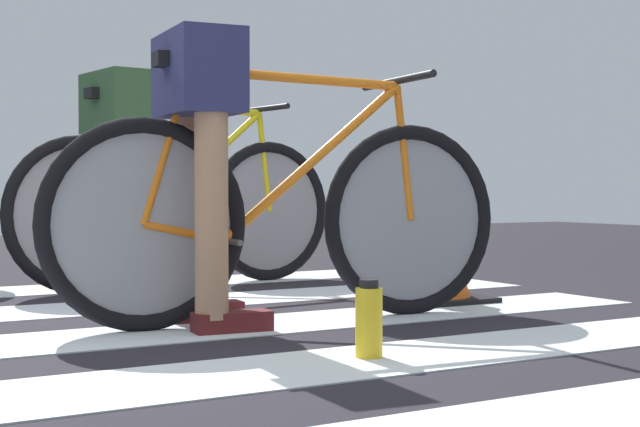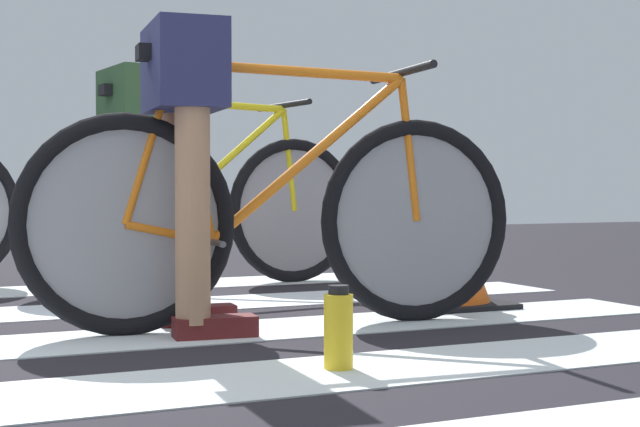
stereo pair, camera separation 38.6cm
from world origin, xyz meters
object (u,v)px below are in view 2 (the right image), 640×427
Objects in this scene: bicycle_1_of_3 at (277,214)px; traffic_cone at (444,247)px; water_bottle at (338,330)px; cyclist_1_of_3 at (185,134)px; cyclist_2_of_3 at (135,147)px; bicycle_2_of_3 at (199,206)px.

bicycle_1_of_3 reaches higher than traffic_cone.
water_bottle is 1.38m from traffic_cone.
water_bottle is at bearing -133.65° from traffic_cone.
cyclist_1_of_3 is 1.22m from traffic_cone.
traffic_cone reaches higher than water_bottle.
cyclist_1_of_3 reaches higher than traffic_cone.
water_bottle is at bearing -71.22° from cyclist_1_of_3.
traffic_cone is at bearing 46.35° from water_bottle.
water_bottle is (0.18, -0.77, -0.54)m from cyclist_1_of_3.
cyclist_1_of_3 is at bearing -168.87° from traffic_cone.
bicycle_1_of_3 is at bearing -88.44° from cyclist_2_of_3.
cyclist_1_of_3 is 0.96m from water_bottle.
cyclist_2_of_3 reaches higher than bicycle_1_of_3.
bicycle_2_of_3 is 2.11m from water_bottle.
cyclist_2_of_3 is (-0.17, 1.30, 0.27)m from bicycle_1_of_3.
bicycle_2_of_3 is 3.44× the size of traffic_cone.
bicycle_1_of_3 is 0.80m from water_bottle.
cyclist_2_of_3 is 2.01× the size of traffic_cone.
bicycle_1_of_3 is at bearing 80.07° from water_bottle.
traffic_cone is at bearing 16.91° from cyclist_1_of_3.
cyclist_1_of_3 reaches higher than bicycle_1_of_3.
traffic_cone is (0.68, -1.08, -0.15)m from bicycle_2_of_3.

